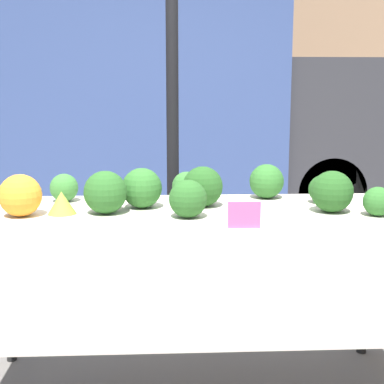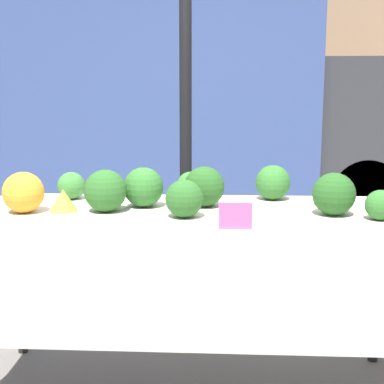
{
  "view_description": "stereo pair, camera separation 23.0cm",
  "coord_description": "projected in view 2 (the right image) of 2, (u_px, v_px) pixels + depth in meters",
  "views": [
    {
      "loc": [
        -0.11,
        -2.32,
        1.35
      ],
      "look_at": [
        0.0,
        0.0,
        0.94
      ],
      "focal_mm": 50.0,
      "sensor_mm": 36.0,
      "label": 1
    },
    {
      "loc": [
        0.12,
        -2.32,
        1.35
      ],
      "look_at": [
        0.0,
        0.0,
        0.94
      ],
      "focal_mm": 50.0,
      "sensor_mm": 36.0,
      "label": 2
    }
  ],
  "objects": [
    {
      "name": "tent_pole",
      "position": [
        186.0,
        132.0,
        3.07
      ],
      "size": [
        0.07,
        0.07,
        2.31
      ],
      "color": "black",
      "rests_on": "ground_plane"
    },
    {
      "name": "broccoli_head_0",
      "position": [
        273.0,
        183.0,
        2.59
      ],
      "size": [
        0.17,
        0.17,
        0.17
      ],
      "color": "#2D6628",
      "rests_on": "market_table"
    },
    {
      "name": "broccoli_head_3",
      "position": [
        334.0,
        194.0,
        2.25
      ],
      "size": [
        0.18,
        0.18,
        0.18
      ],
      "color": "#23511E",
      "rests_on": "market_table"
    },
    {
      "name": "broccoli_head_6",
      "position": [
        191.0,
        186.0,
        2.57
      ],
      "size": [
        0.14,
        0.14,
        0.14
      ],
      "color": "#336B2D",
      "rests_on": "market_table"
    },
    {
      "name": "broccoli_head_7",
      "position": [
        328.0,
        192.0,
        2.45
      ],
      "size": [
        0.13,
        0.13,
        0.13
      ],
      "color": "#23511E",
      "rests_on": "market_table"
    },
    {
      "name": "parked_truck",
      "position": [
        173.0,
        107.0,
        6.17
      ],
      "size": [
        5.22,
        1.82,
        2.29
      ],
      "color": "#384C84",
      "rests_on": "ground_plane"
    },
    {
      "name": "broccoli_head_5",
      "position": [
        143.0,
        187.0,
        2.42
      ],
      "size": [
        0.18,
        0.18,
        0.18
      ],
      "color": "#2D6628",
      "rests_on": "market_table"
    },
    {
      "name": "orange_cauliflower",
      "position": [
        23.0,
        192.0,
        2.3
      ],
      "size": [
        0.18,
        0.18,
        0.18
      ],
      "color": "orange",
      "rests_on": "market_table"
    },
    {
      "name": "market_table",
      "position": [
        191.0,
        239.0,
        2.33
      ],
      "size": [
        1.97,
        0.73,
        0.86
      ],
      "color": "beige",
      "rests_on": "ground_plane"
    },
    {
      "name": "price_sign",
      "position": [
        235.0,
        216.0,
        2.01
      ],
      "size": [
        0.13,
        0.01,
        0.1
      ],
      "color": "#F45B9E",
      "rests_on": "market_table"
    },
    {
      "name": "broccoli_head_9",
      "position": [
        204.0,
        187.0,
        2.43
      ],
      "size": [
        0.18,
        0.18,
        0.18
      ],
      "color": "#23511E",
      "rests_on": "market_table"
    },
    {
      "name": "broccoli_head_1",
      "position": [
        71.0,
        186.0,
        2.61
      ],
      "size": [
        0.13,
        0.13,
        0.13
      ],
      "color": "#387533",
      "rests_on": "market_table"
    },
    {
      "name": "broccoli_head_4",
      "position": [
        105.0,
        191.0,
        2.32
      ],
      "size": [
        0.19,
        0.19,
        0.19
      ],
      "color": "#285B23",
      "rests_on": "market_table"
    },
    {
      "name": "broccoli_head_2",
      "position": [
        184.0,
        199.0,
        2.21
      ],
      "size": [
        0.16,
        0.16,
        0.16
      ],
      "color": "#285B23",
      "rests_on": "market_table"
    },
    {
      "name": "romanesco_head",
      "position": [
        63.0,
        200.0,
        2.33
      ],
      "size": [
        0.12,
        0.12,
        0.1
      ],
      "color": "#93B238",
      "rests_on": "market_table"
    },
    {
      "name": "broccoli_head_8",
      "position": [
        380.0,
        205.0,
        2.17
      ],
      "size": [
        0.12,
        0.12,
        0.12
      ],
      "color": "#2D6628",
      "rests_on": "market_table"
    }
  ]
}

